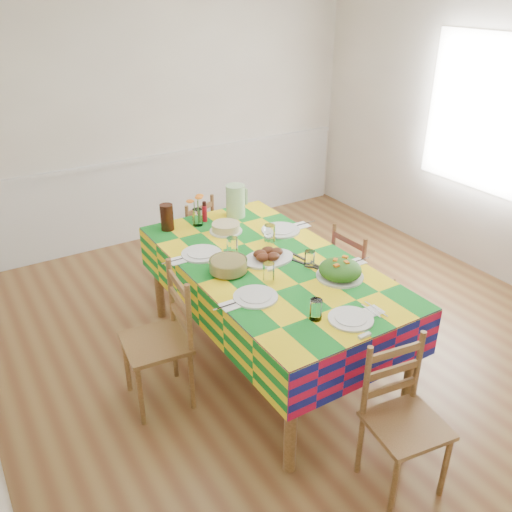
% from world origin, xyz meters
% --- Properties ---
extents(room, '(4.58, 5.08, 2.78)m').
position_xyz_m(room, '(0.00, 0.00, 1.35)').
color(room, brown).
rests_on(room, ground).
extents(wainscot, '(4.41, 0.06, 0.92)m').
position_xyz_m(wainscot, '(0.00, 2.48, 0.49)').
color(wainscot, silver).
rests_on(wainscot, room).
extents(window_right, '(0.00, 1.40, 1.40)m').
position_xyz_m(window_right, '(2.23, 0.30, 1.50)').
color(window_right, white).
rests_on(window_right, room).
extents(dining_table, '(1.14, 2.11, 0.82)m').
position_xyz_m(dining_table, '(-0.31, -0.06, 0.73)').
color(dining_table, brown).
rests_on(dining_table, room).
extents(setting_near_head, '(0.43, 0.29, 0.13)m').
position_xyz_m(setting_near_head, '(-0.35, -0.87, 0.85)').
color(setting_near_head, silver).
rests_on(setting_near_head, dining_table).
extents(setting_left_near, '(0.52, 0.31, 0.14)m').
position_xyz_m(setting_left_near, '(-0.59, -0.37, 0.85)').
color(setting_left_near, silver).
rests_on(setting_left_near, dining_table).
extents(setting_left_far, '(0.53, 0.32, 0.14)m').
position_xyz_m(setting_left_far, '(-0.61, 0.25, 0.85)').
color(setting_left_far, silver).
rests_on(setting_left_far, dining_table).
extents(setting_right_near, '(0.49, 0.28, 0.13)m').
position_xyz_m(setting_right_near, '(-0.01, -0.34, 0.85)').
color(setting_right_near, silver).
rests_on(setting_right_near, dining_table).
extents(setting_right_far, '(0.58, 0.33, 0.15)m').
position_xyz_m(setting_right_far, '(-0.01, 0.28, 0.86)').
color(setting_right_far, silver).
rests_on(setting_right_far, dining_table).
extents(meat_platter, '(0.38, 0.27, 0.07)m').
position_xyz_m(meat_platter, '(-0.30, -0.02, 0.85)').
color(meat_platter, silver).
rests_on(meat_platter, dining_table).
extents(salad_platter, '(0.32, 0.32, 0.13)m').
position_xyz_m(salad_platter, '(-0.03, -0.49, 0.87)').
color(salad_platter, silver).
rests_on(salad_platter, dining_table).
extents(pasta_bowl, '(0.26, 0.26, 0.09)m').
position_xyz_m(pasta_bowl, '(-0.63, -0.03, 0.87)').
color(pasta_bowl, white).
rests_on(pasta_bowl, dining_table).
extents(cake, '(0.26, 0.26, 0.07)m').
position_xyz_m(cake, '(-0.32, 0.55, 0.86)').
color(cake, silver).
rests_on(cake, dining_table).
extents(serving_utensils, '(0.14, 0.32, 0.01)m').
position_xyz_m(serving_utensils, '(-0.11, -0.17, 0.83)').
color(serving_utensils, black).
rests_on(serving_utensils, dining_table).
extents(flower_vase, '(0.16, 0.14, 0.26)m').
position_xyz_m(flower_vase, '(-0.46, 0.79, 0.93)').
color(flower_vase, white).
rests_on(flower_vase, dining_table).
extents(hot_sauce, '(0.04, 0.04, 0.17)m').
position_xyz_m(hot_sauce, '(-0.37, 0.82, 0.91)').
color(hot_sauce, '#AE0D1F').
rests_on(hot_sauce, dining_table).
extents(green_pitcher, '(0.16, 0.16, 0.27)m').
position_xyz_m(green_pitcher, '(-0.10, 0.79, 0.96)').
color(green_pitcher, '#A5D395').
rests_on(green_pitcher, dining_table).
extents(tea_pitcher, '(0.11, 0.11, 0.21)m').
position_xyz_m(tea_pitcher, '(-0.70, 0.84, 0.93)').
color(tea_pitcher, black).
rests_on(tea_pitcher, dining_table).
extents(name_card, '(0.08, 0.03, 0.02)m').
position_xyz_m(name_card, '(-0.34, -1.09, 0.83)').
color(name_card, silver).
rests_on(name_card, dining_table).
extents(chair_near, '(0.45, 0.43, 0.90)m').
position_xyz_m(chair_near, '(-0.31, -1.40, 0.44)').
color(chair_near, brown).
rests_on(chair_near, room).
extents(chair_far, '(0.49, 0.48, 0.87)m').
position_xyz_m(chair_far, '(-0.30, 1.28, 0.43)').
color(chair_far, brown).
rests_on(chair_far, room).
extents(chair_left, '(0.45, 0.47, 0.97)m').
position_xyz_m(chair_left, '(-1.16, -0.07, 0.48)').
color(chair_left, brown).
rests_on(chair_left, room).
extents(chair_right, '(0.39, 0.41, 0.90)m').
position_xyz_m(chair_right, '(0.54, -0.07, 0.44)').
color(chair_right, brown).
rests_on(chair_right, room).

